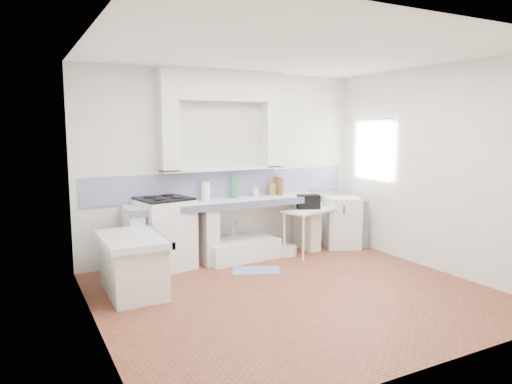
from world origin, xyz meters
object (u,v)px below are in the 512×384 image
stove (165,234)px  sink (240,250)px  side_table (309,231)px  fridge (342,222)px

stove → sink: 1.19m
stove → sink: stove is taller
sink → side_table: (1.10, -0.21, 0.22)m
stove → side_table: (2.24, -0.28, -0.13)m
stove → fridge: (2.96, -0.19, -0.07)m
side_table → stove: bearing=154.7°
side_table → fridge: fridge is taller
stove → side_table: size_ratio=1.15×
stove → sink: (1.13, -0.06, -0.35)m
sink → side_table: 1.14m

